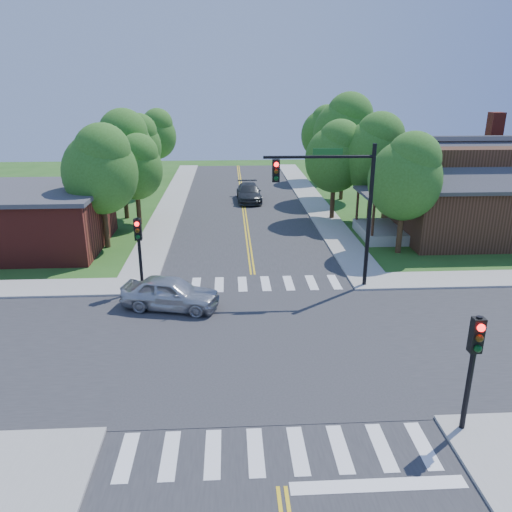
{
  "coord_description": "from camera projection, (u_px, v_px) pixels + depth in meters",
  "views": [
    {
      "loc": [
        -1.22,
        -17.61,
        9.87
      ],
      "look_at": [
        -0.0,
        4.37,
        2.2
      ],
      "focal_mm": 35.0,
      "sensor_mm": 36.0,
      "label": 1
    }
  ],
  "objects": [
    {
      "name": "ground",
      "position": [
        262.0,
        344.0,
        19.92
      ],
      "size": [
        100.0,
        100.0,
        0.0
      ],
      "primitive_type": "plane",
      "color": "#27561B",
      "rests_on": "ground"
    },
    {
      "name": "road_ns",
      "position": [
        262.0,
        343.0,
        19.91
      ],
      "size": [
        10.0,
        90.0,
        0.04
      ],
      "primitive_type": "cube",
      "color": "#2D2D30",
      "rests_on": "ground"
    },
    {
      "name": "road_ew",
      "position": [
        262.0,
        343.0,
        19.91
      ],
      "size": [
        90.0,
        10.0,
        0.04
      ],
      "primitive_type": "cube",
      "color": "#2D2D30",
      "rests_on": "ground"
    },
    {
      "name": "intersection_patch",
      "position": [
        262.0,
        344.0,
        19.92
      ],
      "size": [
        10.2,
        10.2,
        0.06
      ],
      "primitive_type": "cube",
      "color": "#2D2D30",
      "rests_on": "ground"
    },
    {
      "name": "sidewalk_ne",
      "position": [
        468.0,
        228.0,
        35.64
      ],
      "size": [
        40.0,
        40.0,
        0.14
      ],
      "color": "#9E9B93",
      "rests_on": "ground"
    },
    {
      "name": "sidewalk_nw",
      "position": [
        15.0,
        235.0,
        33.98
      ],
      "size": [
        40.0,
        40.0,
        0.14
      ],
      "color": "#9E9B93",
      "rests_on": "ground"
    },
    {
      "name": "crosswalk_north",
      "position": [
        254.0,
        284.0,
        25.75
      ],
      "size": [
        8.85,
        2.0,
        0.01
      ],
      "color": "white",
      "rests_on": "ground"
    },
    {
      "name": "crosswalk_south",
      "position": [
        277.0,
        451.0,
        14.06
      ],
      "size": [
        8.85,
        2.0,
        0.01
      ],
      "color": "white",
      "rests_on": "ground"
    },
    {
      "name": "centerline",
      "position": [
        262.0,
        343.0,
        19.9
      ],
      "size": [
        0.3,
        90.0,
        0.01
      ],
      "color": "yellow",
      "rests_on": "ground"
    },
    {
      "name": "stop_bar",
      "position": [
        378.0,
        486.0,
        12.88
      ],
      "size": [
        4.6,
        0.45,
        0.09
      ],
      "primitive_type": "cube",
      "color": "white",
      "rests_on": "ground"
    },
    {
      "name": "signal_mast_ne",
      "position": [
        336.0,
        194.0,
        23.79
      ],
      "size": [
        5.3,
        0.42,
        7.2
      ],
      "color": "black",
      "rests_on": "ground"
    },
    {
      "name": "signal_pole_se",
      "position": [
        474.0,
        353.0,
        14.03
      ],
      "size": [
        0.34,
        0.42,
        3.8
      ],
      "color": "black",
      "rests_on": "ground"
    },
    {
      "name": "signal_pole_nw",
      "position": [
        139.0,
        241.0,
        24.01
      ],
      "size": [
        0.34,
        0.42,
        3.8
      ],
      "color": "black",
      "rests_on": "ground"
    },
    {
      "name": "house_ne",
      "position": [
        475.0,
        187.0,
        33.03
      ],
      "size": [
        13.05,
        8.8,
        7.11
      ],
      "color": "#311D11",
      "rests_on": "ground"
    },
    {
      "name": "building_nw",
      "position": [
        21.0,
        218.0,
        31.0
      ],
      "size": [
        10.4,
        8.4,
        3.73
      ],
      "color": "maroon",
      "rests_on": "ground"
    },
    {
      "name": "tree_e_a",
      "position": [
        407.0,
        175.0,
        29.02
      ],
      "size": [
        4.3,
        4.09,
        7.32
      ],
      "color": "#382314",
      "rests_on": "ground"
    },
    {
      "name": "tree_e_b",
      "position": [
        375.0,
        151.0,
        35.58
      ],
      "size": [
        4.72,
        4.48,
        8.02
      ],
      "color": "#382314",
      "rests_on": "ground"
    },
    {
      "name": "tree_e_c",
      "position": [
        346.0,
        130.0,
        42.55
      ],
      "size": [
        5.41,
        5.14,
        9.2
      ],
      "color": "#382314",
      "rests_on": "ground"
    },
    {
      "name": "tree_e_d",
      "position": [
        324.0,
        131.0,
        51.18
      ],
      "size": [
        4.6,
        4.37,
        7.82
      ],
      "color": "#382314",
      "rests_on": "ground"
    },
    {
      "name": "tree_w_a",
      "position": [
        101.0,
        168.0,
        29.94
      ],
      "size": [
        4.53,
        4.3,
        7.7
      ],
      "color": "#382314",
      "rests_on": "ground"
    },
    {
      "name": "tree_w_b",
      "position": [
        122.0,
        148.0,
        36.59
      ],
      "size": [
        4.81,
        4.57,
        8.18
      ],
      "color": "#382314",
      "rests_on": "ground"
    },
    {
      "name": "tree_w_c",
      "position": [
        137.0,
        143.0,
        43.94
      ],
      "size": [
        4.36,
        4.14,
        7.41
      ],
      "color": "#382314",
      "rests_on": "ground"
    },
    {
      "name": "tree_w_d",
      "position": [
        156.0,
        133.0,
        52.51
      ],
      "size": [
        4.35,
        4.14,
        7.4
      ],
      "color": "#382314",
      "rests_on": "ground"
    },
    {
      "name": "tree_house",
      "position": [
        336.0,
        155.0,
        36.4
      ],
      "size": [
        4.38,
        4.16,
        7.45
      ],
      "color": "#382314",
      "rests_on": "ground"
    },
    {
      "name": "tree_bldg",
      "position": [
        136.0,
        166.0,
        35.29
      ],
      "size": [
        3.88,
        3.68,
        6.59
      ],
      "color": "#382314",
      "rests_on": "ground"
    },
    {
      "name": "car_silver",
      "position": [
        170.0,
        294.0,
        22.76
      ],
      "size": [
        3.85,
        5.29,
        1.52
      ],
      "primitive_type": "imported",
      "rotation": [
        0.0,
        0.0,
        1.33
      ],
      "color": "#B9BCC0",
      "rests_on": "ground"
    },
    {
      "name": "car_dgrey",
      "position": [
        249.0,
        193.0,
        43.55
      ],
      "size": [
        2.28,
        5.15,
        1.47
      ],
      "primitive_type": "imported",
      "rotation": [
        0.0,
        0.0,
        0.02
      ],
      "color": "#303335",
      "rests_on": "ground"
    }
  ]
}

